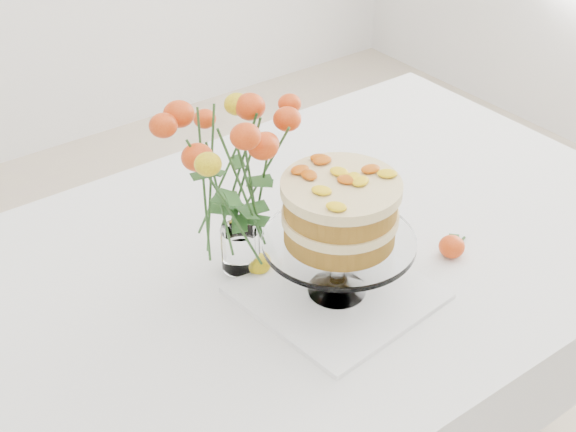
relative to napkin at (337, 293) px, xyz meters
name	(u,v)px	position (x,y,z in m)	size (l,w,h in m)	color
table	(309,280)	(0.05, 0.14, -0.09)	(1.43, 0.93, 0.76)	tan
napkin	(337,293)	(0.00, 0.00, 0.00)	(0.29, 0.29, 0.01)	white
cake_stand	(340,217)	(0.00, 0.00, 0.16)	(0.26, 0.26, 0.23)	white
rose_vase	(237,172)	(-0.09, 0.16, 0.20)	(0.24, 0.24, 0.35)	white
loose_rose_near	(259,264)	(-0.07, 0.13, 0.01)	(0.08, 0.04, 0.04)	yellow
loose_rose_far	(452,246)	(0.24, -0.04, 0.02)	(0.08, 0.05, 0.04)	red
stray_petal_a	(291,297)	(-0.07, 0.04, 0.00)	(0.03, 0.02, 0.00)	yellow
stray_petal_b	(350,287)	(0.03, 0.00, 0.00)	(0.03, 0.02, 0.00)	yellow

